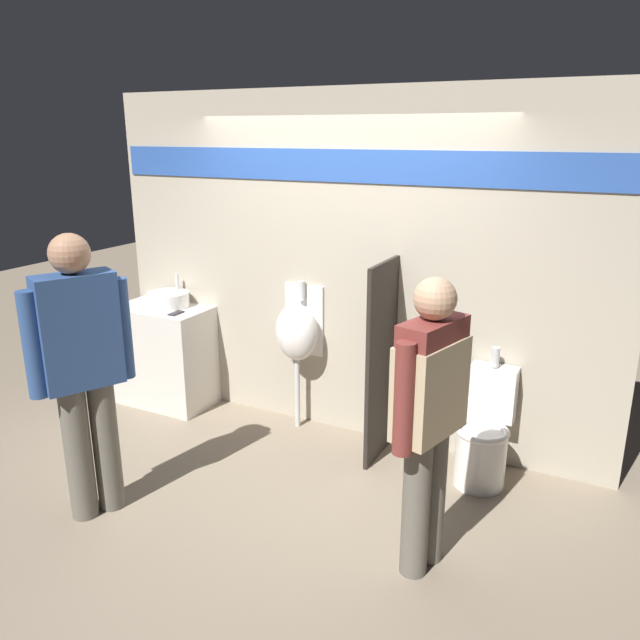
% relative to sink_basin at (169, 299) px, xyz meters
% --- Properties ---
extents(ground_plane, '(16.00, 16.00, 0.00)m').
position_rel_sink_basin_xyz_m(ground_plane, '(1.60, -0.37, -0.97)').
color(ground_plane, gray).
extents(display_wall, '(4.23, 0.07, 2.70)m').
position_rel_sink_basin_xyz_m(display_wall, '(1.60, 0.23, 0.40)').
color(display_wall, '#B2A893').
rests_on(display_wall, ground_plane).
extents(sink_counter, '(0.84, 0.50, 0.90)m').
position_rel_sink_basin_xyz_m(sink_counter, '(-0.05, -0.05, -0.52)').
color(sink_counter, silver).
rests_on(sink_counter, ground_plane).
extents(sink_basin, '(0.36, 0.36, 0.27)m').
position_rel_sink_basin_xyz_m(sink_basin, '(0.00, 0.00, 0.00)').
color(sink_basin, white).
rests_on(sink_basin, sink_counter).
extents(cell_phone, '(0.07, 0.14, 0.01)m').
position_rel_sink_basin_xyz_m(cell_phone, '(0.20, -0.15, -0.06)').
color(cell_phone, '#232328').
rests_on(cell_phone, sink_counter).
extents(divider_near_counter, '(0.03, 0.54, 1.50)m').
position_rel_sink_basin_xyz_m(divider_near_counter, '(2.04, -0.07, -0.21)').
color(divider_near_counter, '#28231E').
rests_on(divider_near_counter, ground_plane).
extents(urinal_near_counter, '(0.36, 0.27, 1.24)m').
position_rel_sink_basin_xyz_m(urinal_near_counter, '(1.25, 0.07, -0.14)').
color(urinal_near_counter, silver).
rests_on(urinal_near_counter, ground_plane).
extents(toilet, '(0.37, 0.53, 0.94)m').
position_rel_sink_basin_xyz_m(toilet, '(2.83, -0.08, -0.64)').
color(toilet, white).
rests_on(toilet, ground_plane).
extents(person_in_vest, '(0.32, 0.57, 1.69)m').
position_rel_sink_basin_xyz_m(person_in_vest, '(2.74, -1.16, 0.01)').
color(person_in_vest, '#666056').
rests_on(person_in_vest, ground_plane).
extents(person_with_lanyard, '(0.39, 0.58, 1.82)m').
position_rel_sink_basin_xyz_m(person_with_lanyard, '(0.69, -1.61, 0.04)').
color(person_with_lanyard, '#666056').
rests_on(person_with_lanyard, ground_plane).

